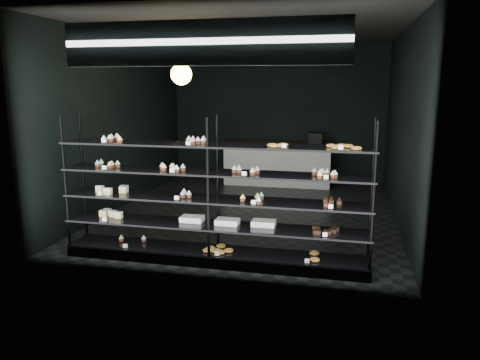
{
  "coord_description": "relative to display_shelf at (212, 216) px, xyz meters",
  "views": [
    {
      "loc": [
        1.61,
        -8.05,
        2.31
      ],
      "look_at": [
        0.21,
        -1.9,
        1.0
      ],
      "focal_mm": 35.0,
      "sensor_mm": 36.0,
      "label": 1
    }
  ],
  "objects": [
    {
      "name": "room",
      "position": [
        0.04,
        2.45,
        0.97
      ],
      "size": [
        5.01,
        6.01,
        3.2
      ],
      "color": "black",
      "rests_on": "ground"
    },
    {
      "name": "service_counter",
      "position": [
        0.15,
        4.95,
        -0.13
      ],
      "size": [
        2.51,
        0.65,
        1.23
      ],
      "color": "silver",
      "rests_on": "room"
    },
    {
      "name": "pendant_lamp",
      "position": [
        -0.92,
        1.54,
        1.82
      ],
      "size": [
        0.33,
        0.33,
        0.9
      ],
      "color": "black",
      "rests_on": "room"
    },
    {
      "name": "display_shelf",
      "position": [
        0.0,
        0.0,
        0.0
      ],
      "size": [
        4.0,
        0.5,
        1.91
      ],
      "color": "black",
      "rests_on": "room"
    },
    {
      "name": "signage",
      "position": [
        0.04,
        -0.48,
        2.12
      ],
      "size": [
        3.3,
        0.05,
        0.5
      ],
      "color": "#0B1B3B",
      "rests_on": "room"
    }
  ]
}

